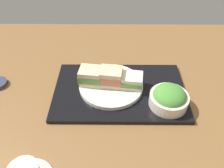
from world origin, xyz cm
name	(u,v)px	position (x,y,z in cm)	size (l,w,h in cm)	color
ground_plane	(106,96)	(0.00, 0.00, -1.50)	(140.00, 100.00, 3.00)	brown
serving_tray	(120,91)	(-4.92, -0.58, 0.71)	(45.12, 27.97, 1.42)	black
sandwich_plate	(111,85)	(-1.88, -1.94, 2.13)	(22.19, 22.19, 1.43)	silver
sandwich_near	(131,80)	(-8.84, -1.30, 5.00)	(8.14, 7.35, 4.31)	#EFE5C1
sandwich_middle	(111,77)	(-1.88, -1.94, 5.92)	(8.19, 7.26, 6.15)	beige
sandwich_far	(91,76)	(5.07, -2.57, 5.76)	(8.45, 7.07, 5.82)	beige
salad_bowl	(169,98)	(-20.32, 6.23, 4.42)	(12.34, 12.34, 6.86)	silver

